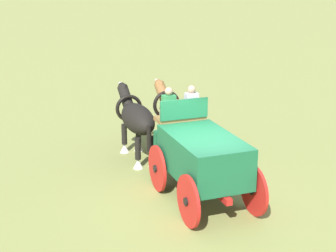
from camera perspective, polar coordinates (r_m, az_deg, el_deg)
name	(u,v)px	position (r m, az deg, el deg)	size (l,w,h in m)	color
ground_plane	(202,201)	(13.55, 3.88, -8.40)	(220.00, 220.00, 0.00)	olive
show_wagon	(201,155)	(13.21, 3.70, -3.29)	(5.78, 2.59, 2.75)	#195B38
draft_horse_near	(136,119)	(16.15, -3.57, 0.79)	(3.15, 1.36, 2.16)	black
draft_horse_off	(175,115)	(16.54, 0.75, 1.30)	(3.01, 1.39, 2.18)	brown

